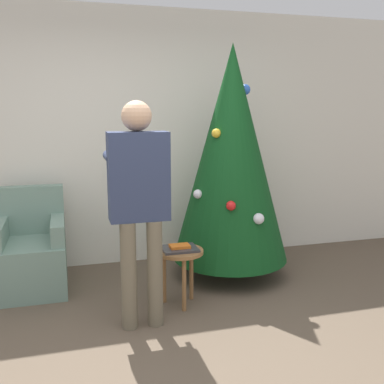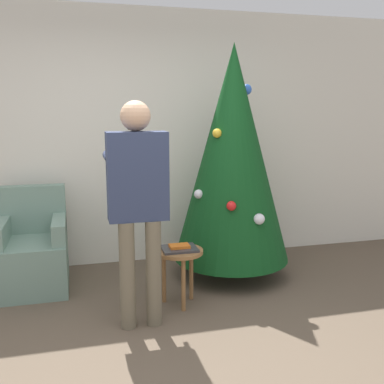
# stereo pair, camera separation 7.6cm
# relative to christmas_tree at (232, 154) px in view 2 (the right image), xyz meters

# --- Properties ---
(ground_plane) EXTENTS (14.00, 14.00, 0.00)m
(ground_plane) POSITION_rel_christmas_tree_xyz_m (-1.03, -1.51, -1.23)
(ground_plane) COLOR brown
(wall_back) EXTENTS (8.00, 0.06, 2.70)m
(wall_back) POSITION_rel_christmas_tree_xyz_m (-1.03, 0.72, 0.12)
(wall_back) COLOR silver
(wall_back) RESTS_ON ground_plane
(christmas_tree) EXTENTS (1.14, 1.14, 2.28)m
(christmas_tree) POSITION_rel_christmas_tree_xyz_m (0.00, 0.00, 0.00)
(christmas_tree) COLOR brown
(christmas_tree) RESTS_ON ground_plane
(armchair) EXTENTS (0.63, 0.75, 0.93)m
(armchair) POSITION_rel_christmas_tree_xyz_m (-1.91, 0.19, -0.90)
(armchair) COLOR gray
(armchair) RESTS_ON ground_plane
(person_standing) EXTENTS (0.46, 0.57, 1.73)m
(person_standing) POSITION_rel_christmas_tree_xyz_m (-1.04, -0.79, -0.19)
(person_standing) COLOR #6B604C
(person_standing) RESTS_ON ground_plane
(side_stool) EXTENTS (0.41, 0.41, 0.49)m
(side_stool) POSITION_rel_christmas_tree_xyz_m (-0.66, -0.54, -0.82)
(side_stool) COLOR olive
(side_stool) RESTS_ON ground_plane
(laptop) EXTENTS (0.30, 0.24, 0.02)m
(laptop) POSITION_rel_christmas_tree_xyz_m (-0.66, -0.54, -0.73)
(laptop) COLOR #38383D
(laptop) RESTS_ON side_stool
(book) EXTENTS (0.17, 0.12, 0.02)m
(book) POSITION_rel_christmas_tree_xyz_m (-0.66, -0.54, -0.71)
(book) COLOR orange
(book) RESTS_ON laptop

